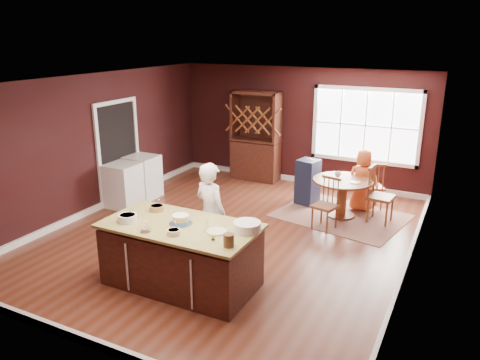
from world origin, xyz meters
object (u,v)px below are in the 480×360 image
at_px(chair_east, 381,194).
at_px(dryer, 143,177).
at_px(baker, 211,214).
at_px(kitchen_island, 181,256).
at_px(chair_north, 372,185).
at_px(hutch, 256,136).
at_px(seated_woman, 363,180).
at_px(toddler, 311,167).
at_px(chair_south, 325,204).
at_px(layer_cake, 181,220).
at_px(high_chair, 308,181).
at_px(dining_table, 342,190).
at_px(washer, 123,185).

xyz_separation_m(chair_east, dryer, (-4.88, -0.87, -0.09)).
xyz_separation_m(baker, chair_east, (2.03, 2.83, -0.25)).
distance_m(kitchen_island, chair_north, 4.64).
bearing_deg(kitchen_island, hutch, 103.36).
distance_m(seated_woman, toddler, 1.05).
height_order(kitchen_island, chair_south, chair_south).
relative_size(layer_cake, dryer, 0.35).
bearing_deg(high_chair, kitchen_island, -84.78).
bearing_deg(high_chair, hutch, 159.82).
bearing_deg(toddler, hutch, 147.82).
bearing_deg(chair_south, toddler, 134.74).
bearing_deg(high_chair, seated_woman, 19.47).
distance_m(dining_table, baker, 3.09).
distance_m(kitchen_island, chair_south, 3.07).
xyz_separation_m(layer_cake, chair_south, (1.21, 2.80, -0.50)).
xyz_separation_m(chair_south, washer, (-4.04, -0.72, -0.04)).
bearing_deg(toddler, seated_woman, 9.10).
relative_size(chair_north, seated_woman, 0.79).
bearing_deg(hutch, dining_table, -30.16).
height_order(dining_table, chair_north, chair_north).
xyz_separation_m(layer_cake, chair_east, (2.05, 3.60, -0.44)).
relative_size(layer_cake, seated_woman, 0.26).
bearing_deg(dining_table, baker, -114.92).
distance_m(seated_woman, hutch, 2.99).
bearing_deg(kitchen_island, toddler, 81.64).
distance_m(kitchen_island, hutch, 5.23).
bearing_deg(washer, chair_east, 17.22).
xyz_separation_m(dining_table, chair_south, (-0.11, -0.76, -0.05)).
distance_m(layer_cake, seated_woman, 4.39).
relative_size(layer_cake, high_chair, 0.33).
bearing_deg(layer_cake, hutch, 103.45).
bearing_deg(hutch, chair_north, -14.30).
relative_size(baker, washer, 1.79).
distance_m(dining_table, dryer, 4.23).
bearing_deg(chair_east, washer, 113.68).
distance_m(chair_south, chair_north, 1.57).
relative_size(toddler, washer, 0.29).
height_order(chair_east, high_chair, chair_east).
distance_m(layer_cake, washer, 3.55).
distance_m(kitchen_island, high_chair, 3.99).
bearing_deg(dryer, baker, -34.55).
height_order(layer_cake, hutch, hutch).
relative_size(seated_woman, dryer, 1.38).
relative_size(dining_table, washer, 1.27).
height_order(dining_table, chair_south, chair_south).
height_order(kitchen_island, layer_cake, layer_cake).
bearing_deg(toddler, layer_cake, -98.36).
distance_m(dining_table, high_chair, 0.91).
bearing_deg(seated_woman, high_chair, -7.12).
xyz_separation_m(chair_south, toddler, (-0.64, 1.11, 0.32)).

